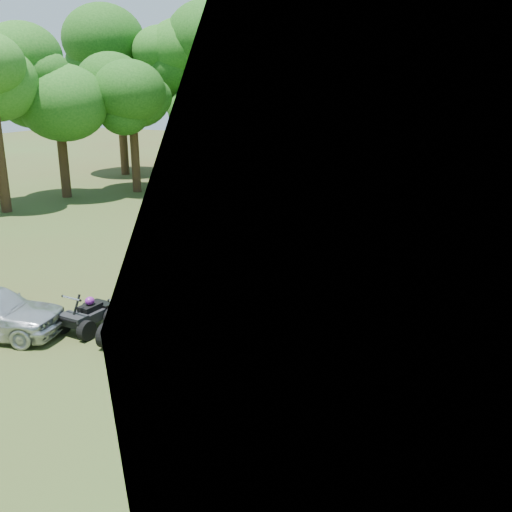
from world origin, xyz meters
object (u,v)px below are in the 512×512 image
object	(u,v)px
elephant	(300,232)
atv_0	(87,311)
atv_3	(271,342)
atv_4	(335,359)
atv_2	(197,329)
atv_1	(136,317)

from	to	relation	value
elephant	atv_0	world-z (taller)	elephant
atv_3	elephant	bearing A→B (deg)	111.10
elephant	atv_4	size ratio (longest dim) A/B	3.07
atv_4	atv_2	bearing A→B (deg)	173.82
atv_1	atv_0	bearing A→B (deg)	174.63
atv_4	atv_0	bearing A→B (deg)	175.36
elephant	atv_3	world-z (taller)	elephant
elephant	atv_1	world-z (taller)	elephant
atv_2	atv_4	size ratio (longest dim) A/B	0.99
atv_2	atv_4	bearing A→B (deg)	-10.53
elephant	atv_2	size ratio (longest dim) A/B	3.10
elephant	atv_0	distance (m)	6.64
atv_0	atv_2	xyz separation A→B (m)	(3.45, 0.06, 0.06)
atv_2	elephant	bearing A→B (deg)	68.15
atv_1	atv_3	world-z (taller)	atv_1
elephant	atv_0	size ratio (longest dim) A/B	3.43
atv_0	atv_2	distance (m)	3.45
atv_1	atv_3	xyz separation A→B (m)	(3.76, 0.22, -0.08)
atv_0	atv_4	world-z (taller)	atv_4
elephant	atv_2	world-z (taller)	elephant
atv_0	atv_4	bearing A→B (deg)	4.23
atv_0	atv_3	xyz separation A→B (m)	(5.43, 0.20, 0.03)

